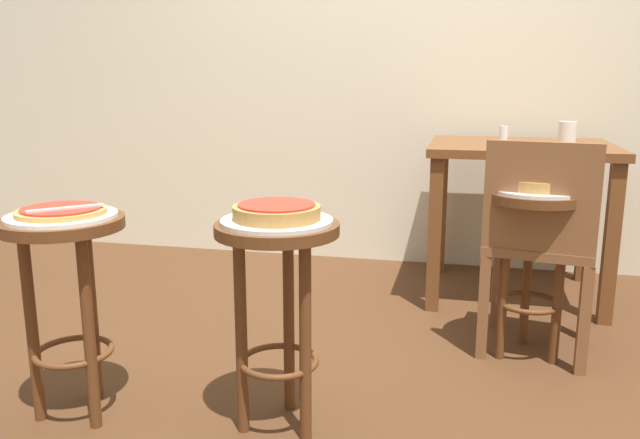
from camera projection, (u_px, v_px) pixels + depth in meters
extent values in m
plane|color=#4C2D19|center=(345.00, 380.00, 2.31)|extent=(6.00, 6.00, 0.00)
cube|color=beige|center=(403.00, 0.00, 3.56)|extent=(6.00, 0.10, 3.00)
cylinder|color=#5B3319|center=(62.00, 224.00, 1.94)|extent=(0.37, 0.37, 0.03)
cylinder|color=#5B3319|center=(92.00, 312.00, 2.12)|extent=(0.04, 0.04, 0.62)
cylinder|color=#5B3319|center=(32.00, 328.00, 1.98)|extent=(0.04, 0.04, 0.62)
cylinder|color=#5B3319|center=(89.00, 334.00, 1.94)|extent=(0.04, 0.04, 0.62)
torus|color=#5B3319|center=(74.00, 352.00, 2.03)|extent=(0.25, 0.25, 0.02)
cylinder|color=white|center=(62.00, 216.00, 1.94)|extent=(0.33, 0.33, 0.01)
cylinder|color=tan|center=(61.00, 212.00, 1.93)|extent=(0.27, 0.27, 0.01)
cylinder|color=red|center=(61.00, 208.00, 1.93)|extent=(0.24, 0.24, 0.01)
cylinder|color=#5B3319|center=(277.00, 229.00, 1.88)|extent=(0.37, 0.37, 0.03)
cylinder|color=#5B3319|center=(289.00, 319.00, 2.05)|extent=(0.04, 0.04, 0.62)
cylinder|color=#5B3319|center=(241.00, 337.00, 1.91)|extent=(0.04, 0.04, 0.62)
cylinder|color=#5B3319|center=(305.00, 343.00, 1.87)|extent=(0.04, 0.04, 0.62)
torus|color=#5B3319|center=(279.00, 361.00, 1.97)|extent=(0.25, 0.25, 0.02)
cylinder|color=silver|center=(277.00, 221.00, 1.87)|extent=(0.33, 0.33, 0.01)
cylinder|color=#B78442|center=(277.00, 212.00, 1.86)|extent=(0.26, 0.26, 0.04)
cylinder|color=red|center=(277.00, 205.00, 1.86)|extent=(0.23, 0.23, 0.01)
cylinder|color=#5B3319|center=(536.00, 197.00, 2.39)|extent=(0.37, 0.37, 0.03)
cylinder|color=#5B3319|center=(527.00, 271.00, 2.57)|extent=(0.04, 0.04, 0.62)
cylinder|color=#5B3319|center=(504.00, 282.00, 2.43)|extent=(0.04, 0.04, 0.62)
cylinder|color=#5B3319|center=(559.00, 286.00, 2.39)|extent=(0.04, 0.04, 0.62)
torus|color=#5B3319|center=(528.00, 302.00, 2.48)|extent=(0.25, 0.25, 0.02)
cylinder|color=silver|center=(536.00, 190.00, 2.39)|extent=(0.34, 0.34, 0.01)
cylinder|color=#B78442|center=(537.00, 184.00, 2.38)|extent=(0.25, 0.25, 0.04)
cylinder|color=#B23823|center=(537.00, 177.00, 2.38)|extent=(0.22, 0.22, 0.01)
cube|color=brown|center=(521.00, 148.00, 3.08)|extent=(0.86, 0.75, 0.04)
cube|color=brown|center=(435.00, 235.00, 2.94)|extent=(0.06, 0.06, 0.72)
cube|color=brown|center=(611.00, 245.00, 2.77)|extent=(0.06, 0.06, 0.72)
cube|color=brown|center=(441.00, 208.00, 3.56)|extent=(0.06, 0.06, 0.72)
cube|color=brown|center=(586.00, 215.00, 3.39)|extent=(0.06, 0.06, 0.72)
cylinder|color=silver|center=(567.00, 134.00, 2.94)|extent=(0.08, 0.08, 0.11)
cylinder|color=white|center=(503.00, 135.00, 3.04)|extent=(0.04, 0.04, 0.09)
cube|color=brown|center=(541.00, 244.00, 2.50)|extent=(0.47, 0.47, 0.04)
cube|color=brown|center=(541.00, 198.00, 2.29)|extent=(0.40, 0.10, 0.40)
cube|color=brown|center=(586.00, 291.00, 2.64)|extent=(0.04, 0.04, 0.42)
cube|color=brown|center=(497.00, 281.00, 2.78)|extent=(0.04, 0.04, 0.42)
cube|color=brown|center=(584.00, 321.00, 2.32)|extent=(0.04, 0.04, 0.42)
cube|color=brown|center=(483.00, 307.00, 2.46)|extent=(0.04, 0.04, 0.42)
cube|color=silver|center=(66.00, 208.00, 1.91)|extent=(0.18, 0.17, 0.01)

